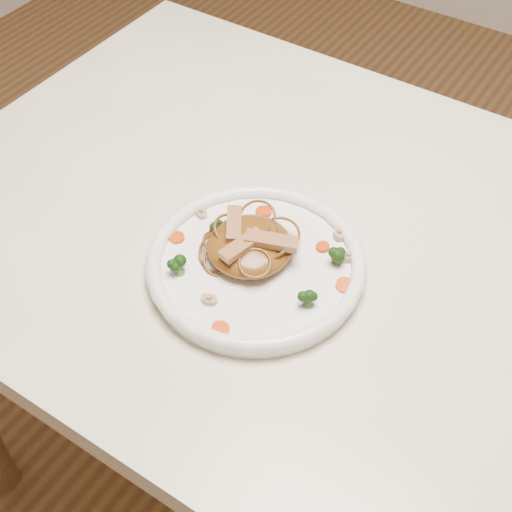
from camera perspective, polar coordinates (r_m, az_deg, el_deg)
The scene contains 20 objects.
ground at distance 1.60m, azimuth 3.86°, elevation -17.77°, with size 4.00×4.00×0.00m, color brown.
table at distance 1.04m, azimuth 5.64°, elevation -2.68°, with size 1.20×0.80×0.75m.
plate at distance 0.92m, azimuth 0.00°, elevation -0.92°, with size 0.28×0.28×0.02m, color white.
noodle_mound at distance 0.92m, azimuth -0.52°, elevation 0.80°, with size 0.11×0.11×0.04m, color brown.
chicken_a at distance 0.90m, azimuth 1.26°, elevation 1.22°, with size 0.07×0.02×0.01m, color tan.
chicken_b at distance 0.92m, azimuth -1.78°, elevation 2.59°, with size 0.06×0.02×0.01m, color tan.
chicken_c at distance 0.89m, azimuth -1.09°, elevation 0.86°, with size 0.06×0.02×0.01m, color tan.
broccoli_0 at distance 0.91m, azimuth 6.57°, elevation 0.26°, with size 0.03×0.03×0.03m, color #173B0C, non-canonical shape.
broccoli_1 at distance 0.94m, azimuth -2.93°, elevation 2.21°, with size 0.02×0.02×0.03m, color #173B0C, non-canonical shape.
broccoli_2 at distance 0.90m, azimuth -6.21°, elevation -0.66°, with size 0.03×0.03×0.03m, color #173B0C, non-canonical shape.
broccoli_3 at distance 0.86m, azimuth 4.22°, elevation -3.25°, with size 0.03×0.03×0.03m, color #173B0C, non-canonical shape.
carrot_0 at distance 0.94m, azimuth 5.35°, elevation 0.74°, with size 0.02×0.02×0.01m, color #DD4208.
carrot_1 at distance 0.95m, azimuth -6.33°, elevation 1.48°, with size 0.02×0.02×0.01m, color #DD4208.
carrot_2 at distance 0.90m, azimuth 7.11°, elevation -2.34°, with size 0.02×0.02×0.01m, color #DD4208.
carrot_3 at distance 0.98m, azimuth 0.62°, elevation 3.56°, with size 0.02×0.02×0.01m, color #DD4208.
carrot_4 at distance 0.85m, azimuth -2.87°, elevation -5.84°, with size 0.02×0.02×0.01m, color #DD4208.
mushroom_0 at distance 0.88m, azimuth -3.76°, elevation -3.50°, with size 0.02×0.02×0.01m, color beige.
mushroom_1 at distance 0.93m, azimuth 7.41°, elevation -0.07°, with size 0.02×0.02×0.01m, color beige.
mushroom_2 at distance 0.98m, azimuth -4.38°, elevation 3.45°, with size 0.02×0.02×0.01m, color beige.
mushroom_3 at distance 0.96m, azimuth 6.71°, elevation 1.77°, with size 0.03×0.03×0.01m, color beige.
Camera 1 is at (0.28, -0.61, 1.45)m, focal length 50.01 mm.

